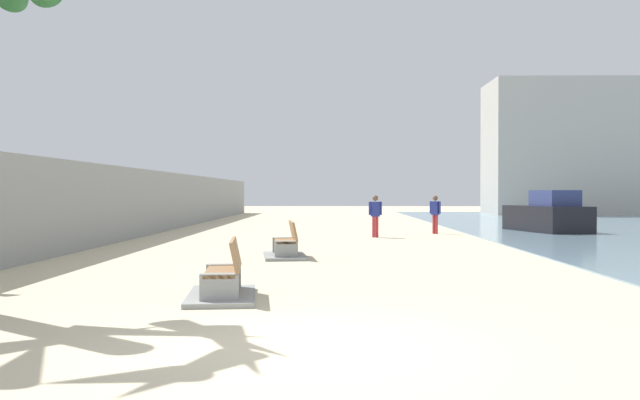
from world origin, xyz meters
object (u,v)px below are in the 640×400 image
at_px(boat_outer, 548,215).
at_px(person_standing, 375,213).
at_px(bench_near, 223,284).
at_px(bench_far, 286,249).
at_px(person_walking, 435,212).

bearing_deg(boat_outer, person_standing, -156.15).
height_order(bench_near, bench_far, same).
bearing_deg(person_standing, person_walking, 40.46).
height_order(bench_far, person_standing, person_standing).
distance_m(person_walking, person_standing, 3.52).
xyz_separation_m(bench_far, person_standing, (2.95, 8.18, 0.72)).
height_order(bench_far, boat_outer, boat_outer).
bearing_deg(bench_far, person_walking, 61.73).
xyz_separation_m(bench_near, boat_outer, (11.30, 18.64, 0.51)).
height_order(person_standing, boat_outer, boat_outer).
bearing_deg(person_walking, person_standing, -139.54).
bearing_deg(bench_near, bench_far, 85.43).
relative_size(bench_near, person_standing, 1.34).
distance_m(bench_near, person_walking, 18.56).
bearing_deg(bench_far, bench_near, -94.57).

